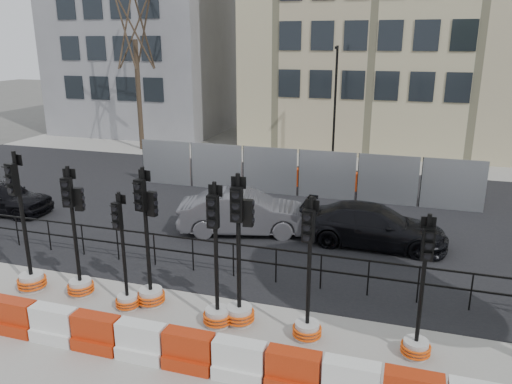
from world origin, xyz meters
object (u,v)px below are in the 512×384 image
(traffic_signal_a, at_px, (29,263))
(car_c, at_px, (374,226))
(traffic_signal_h, at_px, (418,329))
(car_a, at_px, (1,197))
(traffic_signal_d, at_px, (149,274))

(traffic_signal_a, height_order, car_c, traffic_signal_a)
(traffic_signal_h, relative_size, car_c, 0.69)
(traffic_signal_a, bearing_deg, car_c, 46.96)
(traffic_signal_a, relative_size, car_c, 0.82)
(car_a, bearing_deg, car_c, -88.04)
(traffic_signal_a, xyz_separation_m, traffic_signal_h, (9.53, -0.02, -0.12))
(car_a, relative_size, car_c, 0.85)
(traffic_signal_d, relative_size, car_c, 0.77)
(car_a, distance_m, car_c, 13.55)
(traffic_signal_d, xyz_separation_m, car_c, (4.85, 5.47, -0.18))
(traffic_signal_h, xyz_separation_m, car_c, (-1.34, 5.73, 0.01))
(car_a, height_order, car_c, car_c)
(traffic_signal_d, xyz_separation_m, traffic_signal_h, (6.19, -0.26, -0.19))
(traffic_signal_h, distance_m, car_c, 5.88)
(traffic_signal_d, relative_size, traffic_signal_h, 1.12)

